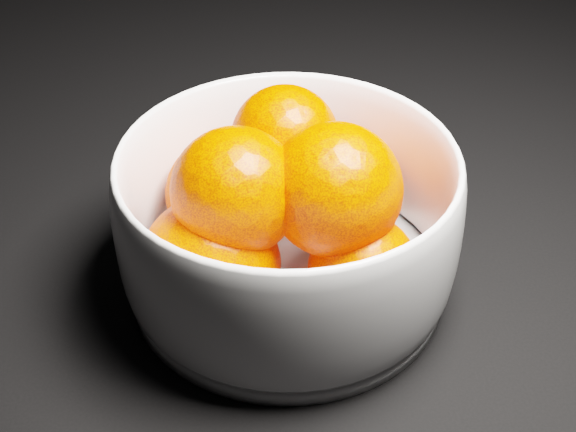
{
  "coord_description": "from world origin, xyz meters",
  "views": [
    {
      "loc": [
        -0.07,
        -0.69,
        0.41
      ],
      "look_at": [
        -0.03,
        -0.25,
        0.06
      ],
      "focal_mm": 50.0,
      "sensor_mm": 36.0,
      "label": 1
    }
  ],
  "objects": [
    {
      "name": "bowl",
      "position": [
        -0.03,
        -0.25,
        0.06
      ],
      "size": [
        0.24,
        0.24,
        0.12
      ],
      "rotation": [
        0.0,
        0.0,
        -0.4
      ],
      "color": "silver",
      "rests_on": "ground"
    },
    {
      "name": "orange_pile",
      "position": [
        -0.04,
        -0.25,
        0.08
      ],
      "size": [
        0.19,
        0.17,
        0.14
      ],
      "color": "#FD3700",
      "rests_on": "bowl"
    },
    {
      "name": "ground",
      "position": [
        0.0,
        0.0,
        0.0
      ],
      "size": [
        3.0,
        3.0,
        0.0
      ],
      "primitive_type": "cube",
      "color": "black",
      "rests_on": "ground"
    }
  ]
}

